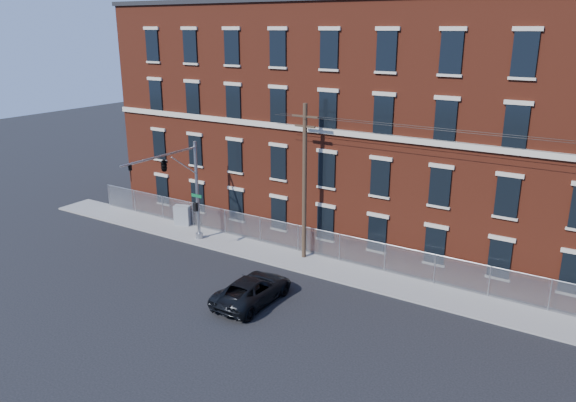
% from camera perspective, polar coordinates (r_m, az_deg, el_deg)
% --- Properties ---
extents(ground, '(140.00, 140.00, 0.00)m').
position_cam_1_polar(ground, '(33.50, -6.32, -8.34)').
color(ground, black).
rests_on(ground, ground).
extents(sidewalk, '(65.00, 3.00, 0.12)m').
position_cam_1_polar(sidewalk, '(32.64, 16.56, -9.63)').
color(sidewalk, gray).
rests_on(sidewalk, ground).
extents(mill_building, '(55.30, 14.32, 16.30)m').
position_cam_1_polar(mill_building, '(38.52, 21.37, 6.74)').
color(mill_building, maroon).
rests_on(mill_building, ground).
extents(chain_link_fence, '(59.06, 0.06, 1.85)m').
position_cam_1_polar(chain_link_fence, '(33.36, 17.34, -7.20)').
color(chain_link_fence, '#A5A8AD').
rests_on(chain_link_fence, ground).
extents(traffic_signal_mast, '(0.90, 6.75, 7.00)m').
position_cam_1_polar(traffic_signal_mast, '(36.98, -11.80, 2.78)').
color(traffic_signal_mast, '#9EA0A5').
rests_on(traffic_signal_mast, ground).
extents(utility_pole_near, '(1.80, 0.28, 10.00)m').
position_cam_1_polar(utility_pole_near, '(34.89, 1.70, 2.18)').
color(utility_pole_near, '#402F20').
rests_on(utility_pole_near, ground).
extents(pickup_truck, '(2.43, 5.27, 1.46)m').
position_cam_1_polar(pickup_truck, '(30.92, -3.65, -9.07)').
color(pickup_truck, black).
rests_on(pickup_truck, ground).
extents(utility_cabinet, '(1.34, 0.94, 1.52)m').
position_cam_1_polar(utility_cabinet, '(42.85, -10.77, -1.44)').
color(utility_cabinet, gray).
rests_on(utility_cabinet, sidewalk).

